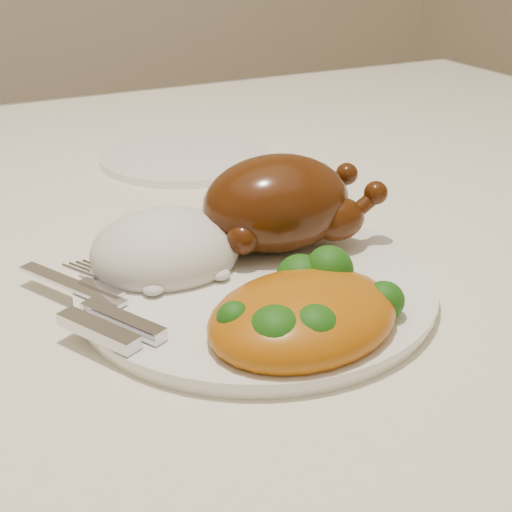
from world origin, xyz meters
name	(u,v)px	position (x,y,z in m)	size (l,w,h in m)	color
dining_table	(100,311)	(0.00, 0.00, 0.67)	(1.60, 0.90, 0.76)	brown
tablecloth	(93,247)	(0.00, 0.00, 0.74)	(1.73, 1.03, 0.18)	white
dinner_plate	(256,286)	(0.08, -0.20, 0.77)	(0.27, 0.27, 0.01)	white
side_plate	(186,156)	(0.15, 0.13, 0.77)	(0.20, 0.20, 0.01)	white
roast_chicken	(281,203)	(0.12, -0.16, 0.82)	(0.16, 0.11, 0.08)	#4C2008
rice_mound	(166,250)	(0.02, -0.15, 0.79)	(0.12, 0.11, 0.06)	white
mac_and_cheese	(309,311)	(0.08, -0.28, 0.79)	(0.16, 0.13, 0.06)	#B35B0B
cutlery	(100,311)	(-0.05, -0.21, 0.79)	(0.07, 0.16, 0.01)	silver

